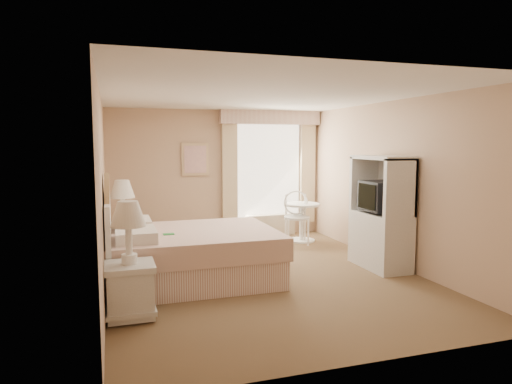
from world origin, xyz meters
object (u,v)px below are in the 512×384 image
object	(u,v)px
bed	(182,253)
armoire	(381,222)
nightstand_near	(130,275)
nightstand_far	(124,232)
round_table	(302,216)
cafe_chair	(296,213)

from	to	relation	value
bed	armoire	world-z (taller)	armoire
armoire	nightstand_near	bearing A→B (deg)	-165.62
armoire	nightstand_far	bearing A→B (deg)	158.33
bed	round_table	distance (m)	3.14
bed	round_table	bearing A→B (deg)	35.85
cafe_chair	armoire	world-z (taller)	armoire
nightstand_far	cafe_chair	size ratio (longest dim) A/B	1.30
bed	nightstand_near	world-z (taller)	bed
nightstand_near	cafe_chair	distance (m)	4.23
bed	cafe_chair	distance (m)	2.93
bed	nightstand_far	xyz separation A→B (m)	(-0.73, 1.22, 0.10)
bed	cafe_chair	world-z (taller)	bed
nightstand_near	bed	bearing A→B (deg)	58.02
cafe_chair	nightstand_near	bearing A→B (deg)	-123.00
nightstand_far	bed	bearing A→B (deg)	-59.19
round_table	armoire	distance (m)	2.11
nightstand_near	cafe_chair	xyz separation A→B (m)	(3.11, 2.87, 0.10)
bed	cafe_chair	xyz separation A→B (m)	(2.38, 1.71, 0.19)
nightstand_far	round_table	bearing A→B (deg)	10.65
bed	armoire	distance (m)	2.95
bed	nightstand_near	xyz separation A→B (m)	(-0.73, -1.17, 0.09)
bed	nightstand_near	size ratio (longest dim) A/B	1.85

